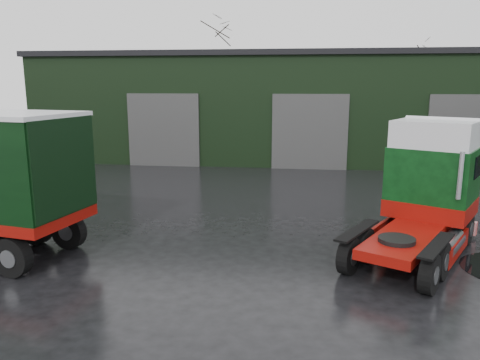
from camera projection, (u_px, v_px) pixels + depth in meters
name	position (u px, v px, depth m)	size (l,w,h in m)	color
ground	(239.00, 265.00, 11.96)	(100.00, 100.00, 0.00)	black
warehouse	(308.00, 105.00, 30.50)	(32.40, 12.40, 6.30)	black
hero_tractor	(416.00, 192.00, 12.08)	(2.45, 5.77, 3.58)	black
tree_back_a	(215.00, 81.00, 40.87)	(4.40, 4.40, 9.50)	black
tree_back_b	(403.00, 93.00, 39.10)	(4.40, 4.40, 7.50)	black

